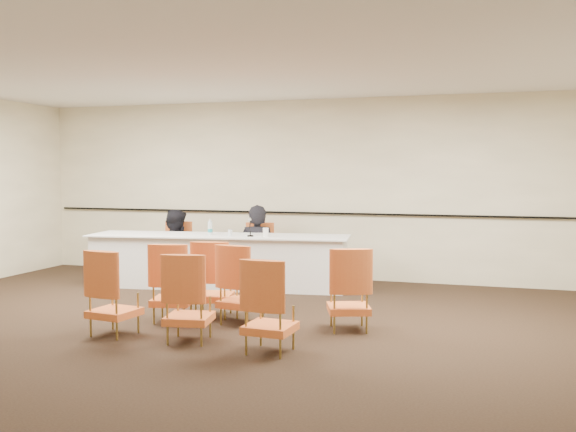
% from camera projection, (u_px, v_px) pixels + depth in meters
% --- Properties ---
extents(floor, '(10.00, 10.00, 0.00)m').
position_uv_depth(floor, '(218.00, 334.00, 7.08)').
color(floor, black).
rests_on(floor, ground).
extents(ceiling, '(10.00, 10.00, 0.00)m').
position_uv_depth(ceiling, '(216.00, 59.00, 6.87)').
color(ceiling, white).
rests_on(ceiling, ground).
extents(wall_back, '(10.00, 0.04, 3.00)m').
position_uv_depth(wall_back, '(313.00, 189.00, 10.78)').
color(wall_back, beige).
rests_on(wall_back, ground).
extents(wall_rail, '(9.80, 0.04, 0.03)m').
position_uv_depth(wall_rail, '(312.00, 213.00, 10.77)').
color(wall_rail, black).
rests_on(wall_rail, wall_back).
extents(panel_table, '(4.14, 1.46, 0.81)m').
position_uv_depth(panel_table, '(219.00, 261.00, 9.98)').
color(panel_table, white).
rests_on(panel_table, ground).
extents(panelist_main, '(0.68, 0.47, 1.77)m').
position_uv_depth(panelist_main, '(257.00, 259.00, 10.48)').
color(panelist_main, black).
rests_on(panelist_main, ground).
extents(panelist_main_chair, '(0.56, 0.56, 0.95)m').
position_uv_depth(panelist_main_chair, '(257.00, 252.00, 10.47)').
color(panelist_main_chair, '#CC4F24').
rests_on(panelist_main_chair, ground).
extents(panelist_second, '(0.84, 0.69, 1.59)m').
position_uv_depth(panelist_second, '(175.00, 257.00, 10.72)').
color(panelist_second, black).
rests_on(panelist_second, ground).
extents(panelist_second_chair, '(0.56, 0.56, 0.95)m').
position_uv_depth(panelist_second_chair, '(175.00, 251.00, 10.71)').
color(panelist_second_chair, '#CC4F24').
rests_on(panelist_second_chair, ground).
extents(papers, '(0.33, 0.27, 0.00)m').
position_uv_depth(papers, '(254.00, 236.00, 9.82)').
color(papers, white).
rests_on(papers, panel_table).
extents(microphone, '(0.17, 0.22, 0.28)m').
position_uv_depth(microphone, '(250.00, 227.00, 9.71)').
color(microphone, black).
rests_on(microphone, panel_table).
extents(water_bottle, '(0.10, 0.10, 0.25)m').
position_uv_depth(water_bottle, '(210.00, 227.00, 9.92)').
color(water_bottle, teal).
rests_on(water_bottle, panel_table).
extents(drinking_glass, '(0.07, 0.07, 0.10)m').
position_uv_depth(drinking_glass, '(230.00, 233.00, 9.77)').
color(drinking_glass, silver).
rests_on(drinking_glass, panel_table).
extents(coffee_cup, '(0.10, 0.10, 0.13)m').
position_uv_depth(coffee_cup, '(266.00, 232.00, 9.67)').
color(coffee_cup, white).
rests_on(coffee_cup, panel_table).
extents(aud_chair_front_left, '(0.60, 0.60, 0.95)m').
position_uv_depth(aud_chair_front_left, '(172.00, 282.00, 7.68)').
color(aud_chair_front_left, '#CC4F24').
rests_on(aud_chair_front_left, ground).
extents(aud_chair_front_mid, '(0.58, 0.58, 0.95)m').
position_uv_depth(aud_chair_front_mid, '(242.00, 284.00, 7.56)').
color(aud_chair_front_mid, '#CC4F24').
rests_on(aud_chair_front_mid, ground).
extents(aud_chair_front_right, '(0.64, 0.64, 0.95)m').
position_uv_depth(aud_chair_front_right, '(349.00, 289.00, 7.25)').
color(aud_chair_front_right, '#CC4F24').
rests_on(aud_chair_front_right, ground).
extents(aud_chair_back_left, '(0.56, 0.56, 0.95)m').
position_uv_depth(aud_chair_back_left, '(114.00, 292.00, 7.04)').
color(aud_chair_back_left, '#CC4F24').
rests_on(aud_chair_back_left, ground).
extents(aud_chair_back_mid, '(0.58, 0.58, 0.95)m').
position_uv_depth(aud_chair_back_mid, '(189.00, 297.00, 6.76)').
color(aud_chair_back_mid, '#CC4F24').
rests_on(aud_chair_back_mid, ground).
extents(aud_chair_back_right, '(0.53, 0.53, 0.95)m').
position_uv_depth(aud_chair_back_right, '(270.00, 305.00, 6.35)').
color(aud_chair_back_right, '#CC4F24').
rests_on(aud_chair_back_right, ground).
extents(aud_chair_extra, '(0.59, 0.59, 0.95)m').
position_uv_depth(aud_chair_extra, '(213.00, 278.00, 7.94)').
color(aud_chair_extra, '#CC4F24').
rests_on(aud_chair_extra, ground).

